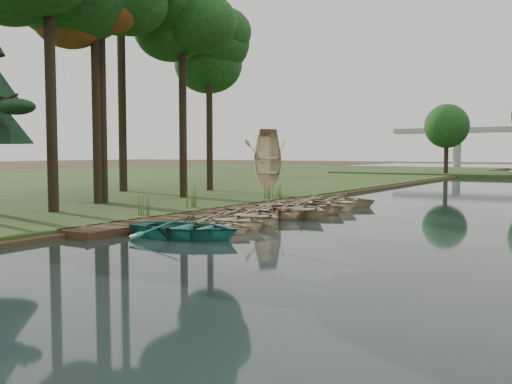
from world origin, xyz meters
The scene contains 20 objects.
ground centered at (0.00, 0.00, 0.00)m, with size 300.00×300.00×0.00m, color #3D2F1D.
boardwalk centered at (-1.60, 0.00, 0.15)m, with size 1.60×16.00×0.30m, color #362515.
rowboat_0 centered at (1.27, -5.78, 0.44)m, with size 2.68×3.75×0.78m, color #2D7E70.
rowboat_1 centered at (1.21, -4.36, 0.36)m, with size 2.13×2.98×0.62m, color #CAB592.
rowboat_2 centered at (0.94, -2.95, 0.40)m, with size 2.40×3.36×0.70m, color #CAB592.
rowboat_3 centered at (0.77, -1.37, 0.40)m, with size 2.40×3.37×0.70m, color #CAB592.
rowboat_4 centered at (0.74, 0.37, 0.44)m, with size 2.69×3.77×0.78m, color #CAB592.
rowboat_5 centered at (1.21, 1.38, 0.46)m, with size 2.85×3.99×0.83m, color #CAB592.
rowboat_6 centered at (1.03, 3.19, 0.43)m, with size 2.65×3.71×0.77m, color #CAB592.
rowboat_7 centered at (0.87, 4.20, 0.46)m, with size 2.85×3.99×0.83m, color #CAB592.
rowboat_8 centered at (0.79, 5.71, 0.42)m, with size 2.53×3.55×0.73m, color #CAB592.
rowboat_9 centered at (1.00, 7.14, 0.41)m, with size 2.50×3.50×0.72m, color #CAB592.
stored_rowboat centered at (-4.20, 8.14, 0.70)m, with size 2.75×3.85×0.80m, color #CAB592.
tree_2 centered at (-8.50, -0.70, 9.59)m, with size 3.47×3.47×10.99m.
tree_4 centered at (-7.43, 4.50, 9.70)m, with size 3.92×3.92×11.23m.
tree_6 centered at (-9.80, 10.01, 9.48)m, with size 4.96×4.96×11.36m.
reeds_0 centered at (-2.94, -3.31, 0.75)m, with size 0.60×0.60×0.89m, color #3F661E.
reeds_1 centered at (-3.53, 0.33, 0.82)m, with size 0.60×0.60×1.04m, color #3F661E.
reeds_2 centered at (-3.05, 6.27, 0.73)m, with size 0.60×0.60×0.87m, color #3F661E.
reeds_3 centered at (-2.60, 6.73, 0.74)m, with size 0.60×0.60×0.88m, color #3F661E.
Camera 1 is at (13.07, -19.95, 2.81)m, focal length 40.00 mm.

